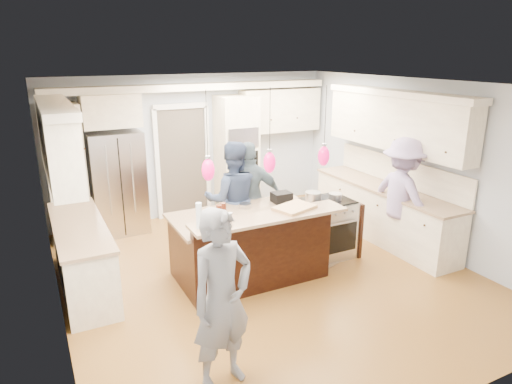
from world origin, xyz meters
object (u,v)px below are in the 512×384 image
refrigerator (118,183)px  person_far_left (233,200)px  person_bar_end (222,300)px  island_range (328,228)px  kitchen_island (249,244)px

refrigerator → person_far_left: (1.40, -1.79, 0.01)m
person_bar_end → person_far_left: (1.29, 2.65, 0.02)m
island_range → person_bar_end: size_ratio=0.51×
person_far_left → island_range: bearing=170.8°
kitchen_island → island_range: 1.41m
kitchen_island → island_range: size_ratio=2.28×
kitchen_island → person_bar_end: person_bar_end is taller
refrigerator → island_range: refrigerator is taller
refrigerator → kitchen_island: size_ratio=0.86×
kitchen_island → island_range: bearing=3.1°
kitchen_island → person_bar_end: bearing=-122.5°
refrigerator → person_bar_end: 4.44m
person_bar_end → person_far_left: 2.95m
person_far_left → kitchen_island: bearing=101.8°
island_range → person_far_left: bearing=151.8°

